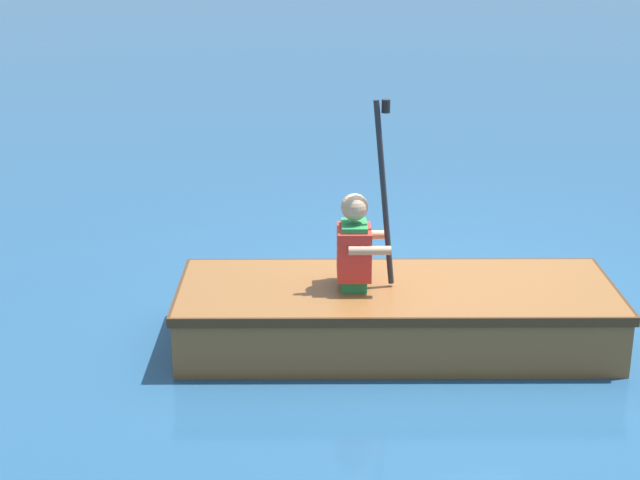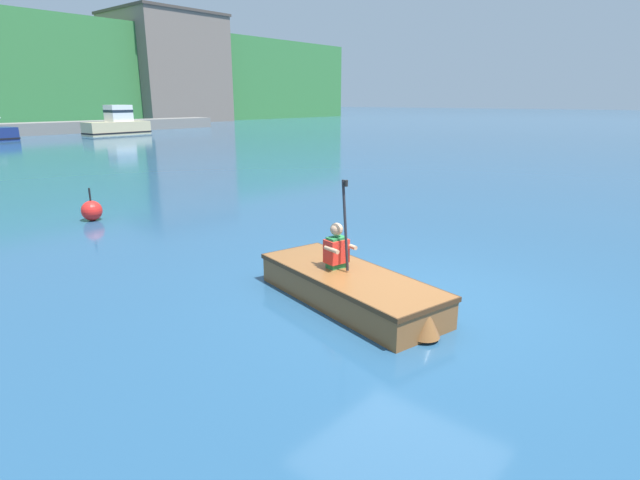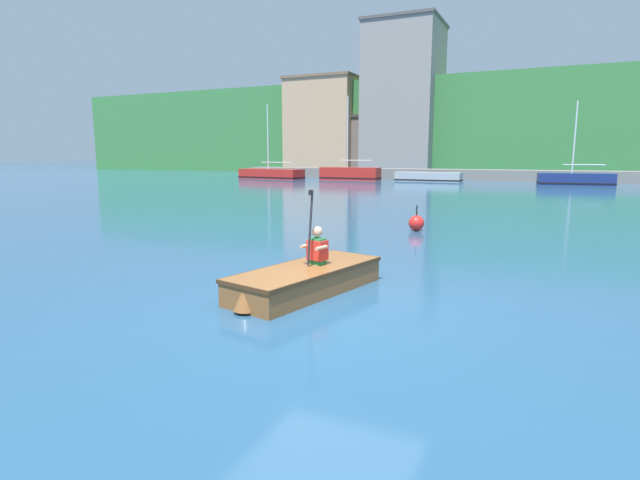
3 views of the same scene
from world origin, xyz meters
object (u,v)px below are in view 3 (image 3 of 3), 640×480
(moored_boat_dock_west_inner, at_px, (271,174))
(person_paddler, at_px, (317,247))
(moored_boat_dock_east_inner, at_px, (575,179))
(rowboat_foreground, at_px, (305,278))
(channel_buoy, at_px, (416,223))
(moored_boat_dock_center_far, at_px, (350,174))
(moored_boat_dock_west_end, at_px, (428,177))

(moored_boat_dock_west_inner, relative_size, person_paddler, 5.50)
(moored_boat_dock_east_inner, xyz_separation_m, rowboat_foreground, (-4.93, -33.49, -0.18))
(moored_boat_dock_east_inner, relative_size, channel_buoy, 8.17)
(moored_boat_dock_east_inner, distance_m, channel_buoy, 26.81)
(moored_boat_dock_west_inner, bearing_deg, channel_buoy, -52.39)
(moored_boat_dock_west_inner, bearing_deg, rowboat_foreground, -58.90)
(moored_boat_dock_west_inner, bearing_deg, moored_boat_dock_east_inner, 1.64)
(moored_boat_dock_west_inner, height_order, moored_boat_dock_east_inner, moored_boat_dock_west_inner)
(moored_boat_dock_center_far, relative_size, channel_buoy, 9.78)
(moored_boat_dock_east_inner, height_order, rowboat_foreground, moored_boat_dock_east_inner)
(moored_boat_dock_west_inner, height_order, moored_boat_dock_center_far, moored_boat_dock_center_far)
(moored_boat_dock_center_far, xyz_separation_m, channel_buoy, (12.42, -26.54, -0.31))
(moored_boat_dock_west_inner, distance_m, rowboat_foreground, 38.28)
(moored_boat_dock_east_inner, height_order, channel_buoy, moored_boat_dock_east_inner)
(channel_buoy, bearing_deg, rowboat_foreground, -89.86)
(moored_boat_dock_west_inner, relative_size, rowboat_foreground, 2.22)
(moored_boat_dock_west_inner, height_order, rowboat_foreground, moored_boat_dock_west_inner)
(moored_boat_dock_east_inner, bearing_deg, moored_boat_dock_west_end, 176.20)
(moored_boat_dock_center_far, distance_m, channel_buoy, 29.30)
(moored_boat_dock_center_far, bearing_deg, rowboat_foreground, -69.72)
(moored_boat_dock_west_end, bearing_deg, person_paddler, -80.21)
(moored_boat_dock_west_end, relative_size, channel_buoy, 7.43)
(moored_boat_dock_east_inner, bearing_deg, moored_boat_dock_west_inner, -178.36)
(moored_boat_dock_west_inner, bearing_deg, person_paddler, -58.58)
(moored_boat_dock_west_end, distance_m, rowboat_foreground, 34.68)
(moored_boat_dock_west_end, height_order, moored_boat_dock_west_inner, moored_boat_dock_west_inner)
(moored_boat_dock_center_far, distance_m, moored_boat_dock_east_inner, 17.37)
(moored_boat_dock_west_inner, distance_m, moored_boat_dock_east_inner, 24.71)
(moored_boat_dock_east_inner, distance_m, person_paddler, 33.54)
(moored_boat_dock_east_inner, bearing_deg, person_paddler, -98.33)
(rowboat_foreground, bearing_deg, person_paddler, 77.06)
(moored_boat_dock_west_inner, relative_size, channel_buoy, 9.13)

